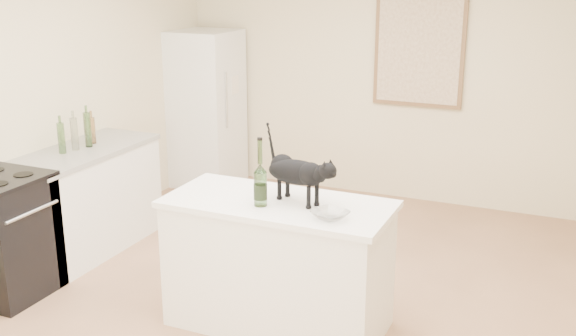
{
  "coord_description": "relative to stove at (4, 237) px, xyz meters",
  "views": [
    {
      "loc": [
        1.87,
        -4.04,
        2.41
      ],
      "look_at": [
        0.15,
        -0.15,
        1.12
      ],
      "focal_mm": 42.68,
      "sensor_mm": 36.0,
      "label": 1
    }
  ],
  "objects": [
    {
      "name": "fridge",
      "position": [
        0.0,
        2.95,
        0.4
      ],
      "size": [
        0.68,
        0.68,
        1.7
      ],
      "primitive_type": "cube",
      "color": "white",
      "rests_on": "floor"
    },
    {
      "name": "artwork_canvas",
      "position": [
        2.25,
        3.3,
        1.1
      ],
      "size": [
        0.82,
        0.0,
        1.02
      ],
      "primitive_type": "cube",
      "color": "beige",
      "rests_on": "wall_back"
    },
    {
      "name": "wine_bottle",
      "position": [
        1.98,
        0.28,
        0.65
      ],
      "size": [
        0.11,
        0.11,
        0.4
      ],
      "primitive_type": "cylinder",
      "rotation": [
        0.0,
        0.0,
        -0.3
      ],
      "color": "#2C5622",
      "rests_on": "island_top"
    },
    {
      "name": "island_base",
      "position": [
        2.05,
        0.4,
        -0.02
      ],
      "size": [
        1.44,
        0.67,
        0.86
      ],
      "primitive_type": "cube",
      "color": "white",
      "rests_on": "floor"
    },
    {
      "name": "island_top",
      "position": [
        2.05,
        0.4,
        0.43
      ],
      "size": [
        1.5,
        0.7,
        0.04
      ],
      "primitive_type": "cube",
      "color": "white",
      "rests_on": "island_base"
    },
    {
      "name": "floor",
      "position": [
        1.95,
        0.6,
        -0.45
      ],
      "size": [
        5.5,
        5.5,
        0.0
      ],
      "primitive_type": "plane",
      "color": "#AC7D5B",
      "rests_on": "ground"
    },
    {
      "name": "artwork_frame",
      "position": [
        2.25,
        3.32,
        1.1
      ],
      "size": [
        0.9,
        0.03,
        1.1
      ],
      "primitive_type": "cube",
      "color": "brown",
      "rests_on": "wall_back"
    },
    {
      "name": "left_countertop",
      "position": [
        0.0,
        0.9,
        0.43
      ],
      "size": [
        0.62,
        1.44,
        0.04
      ],
      "primitive_type": "cube",
      "color": "gray",
      "rests_on": "left_cabinets"
    },
    {
      "name": "wall_back",
      "position": [
        1.95,
        3.35,
        0.85
      ],
      "size": [
        4.5,
        0.0,
        4.5
      ],
      "primitive_type": "plane",
      "rotation": [
        1.57,
        0.0,
        0.0
      ],
      "color": "beige",
      "rests_on": "ground"
    },
    {
      "name": "left_cabinets",
      "position": [
        0.0,
        0.9,
        -0.02
      ],
      "size": [
        0.6,
        1.4,
        0.86
      ],
      "primitive_type": "cube",
      "color": "white",
      "rests_on": "floor"
    },
    {
      "name": "counter_bottle_cluster",
      "position": [
        -0.02,
        0.92,
        0.58
      ],
      "size": [
        0.12,
        0.41,
        0.29
      ],
      "color": "#22551D",
      "rests_on": "left_countertop"
    },
    {
      "name": "stove",
      "position": [
        0.0,
        0.0,
        0.0
      ],
      "size": [
        0.6,
        0.6,
        0.9
      ],
      "primitive_type": "cube",
      "color": "black",
      "rests_on": "floor"
    },
    {
      "name": "fridge_paper",
      "position": [
        0.34,
        3.01,
        0.68
      ],
      "size": [
        0.01,
        0.15,
        0.19
      ],
      "primitive_type": "cube",
      "rotation": [
        0.0,
        0.0,
        -0.02
      ],
      "color": "white",
      "rests_on": "fridge"
    },
    {
      "name": "black_cat",
      "position": [
        2.17,
        0.44,
        0.63
      ],
      "size": [
        0.54,
        0.32,
        0.36
      ],
      "primitive_type": null,
      "rotation": [
        0.0,
        0.0,
        -0.35
      ],
      "color": "black",
      "rests_on": "island_top"
    },
    {
      "name": "wall_left",
      "position": [
        -0.3,
        0.6,
        0.85
      ],
      "size": [
        0.0,
        5.5,
        5.5
      ],
      "primitive_type": "plane",
      "rotation": [
        1.57,
        0.0,
        1.57
      ],
      "color": "beige",
      "rests_on": "ground"
    },
    {
      "name": "glass_bowl",
      "position": [
        2.48,
        0.23,
        0.48
      ],
      "size": [
        0.28,
        0.28,
        0.05
      ],
      "primitive_type": "imported",
      "rotation": [
        0.0,
        0.0,
        -0.38
      ],
      "color": "white",
      "rests_on": "island_top"
    }
  ]
}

